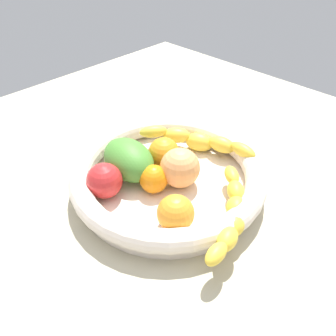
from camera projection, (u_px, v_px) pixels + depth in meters
The scene contains 10 objects.
kitchen_counter at pixel (168, 193), 65.79cm from camera, with size 120.00×120.00×3.00cm, color #B6AE92.
fruit_bowl at pixel (168, 176), 63.02cm from camera, with size 36.30×36.30×5.65cm.
banana_draped_left at pixel (232, 214), 53.64cm from camera, with size 20.25×12.58×3.89cm.
banana_draped_right at pixel (198, 141), 69.16cm from camera, with size 12.48×22.91×5.07cm.
orange_front at pixel (154, 179), 59.97cm from camera, with size 5.21×5.21×5.21cm, color orange.
orange_mid_left at pixel (176, 213), 52.91cm from camera, with size 6.08×6.08×6.08cm, color orange.
orange_mid_right at pixel (164, 153), 65.46cm from camera, with size 6.13×6.13×6.13cm, color orange.
tomato_red at pixel (104, 181), 58.80cm from camera, with size 6.39×6.39×6.39cm, color red.
peach_blush at pixel (180, 168), 60.83cm from camera, with size 7.36×7.36×7.36cm, color #F3A361.
mango_green at pixel (129, 160), 63.01cm from camera, with size 11.93×8.24×7.02cm, color #498C32.
Camera 1 is at (-34.51, -33.70, 46.50)cm, focal length 35.89 mm.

